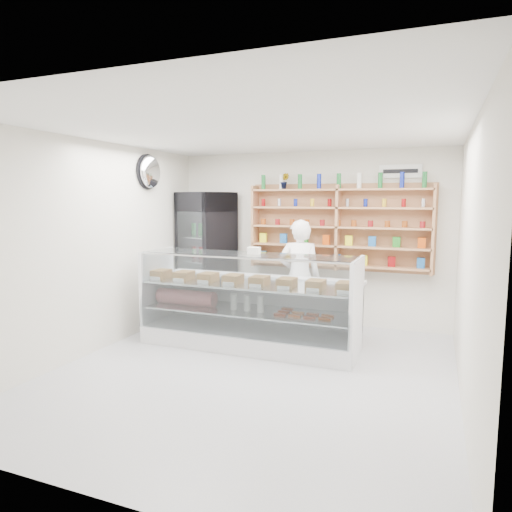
% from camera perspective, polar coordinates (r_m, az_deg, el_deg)
% --- Properties ---
extents(room, '(5.00, 5.00, 5.00)m').
position_cam_1_polar(room, '(5.20, -0.46, 0.13)').
color(room, '#B2B2B8').
rests_on(room, ground).
extents(display_counter, '(2.99, 0.89, 1.30)m').
position_cam_1_polar(display_counter, '(6.37, -0.89, -8.12)').
color(display_counter, white).
rests_on(display_counter, floor).
extents(shop_worker, '(0.71, 0.55, 1.73)m').
position_cam_1_polar(shop_worker, '(6.93, 5.44, -2.60)').
color(shop_worker, white).
rests_on(shop_worker, floor).
extents(drinks_cooler, '(0.98, 0.97, 2.15)m').
position_cam_1_polar(drinks_cooler, '(7.88, -6.18, 0.12)').
color(drinks_cooler, black).
rests_on(drinks_cooler, floor).
extents(wall_shelving, '(2.84, 0.28, 1.33)m').
position_cam_1_polar(wall_shelving, '(7.28, 10.19, 3.55)').
color(wall_shelving, '#B57955').
rests_on(wall_shelving, back_wall).
extents(potted_plant, '(0.17, 0.15, 0.26)m').
position_cam_1_polar(potted_plant, '(7.50, 3.59, 9.32)').
color(potted_plant, '#1E6626').
rests_on(potted_plant, wall_shelving).
extents(security_mirror, '(0.15, 0.50, 0.50)m').
position_cam_1_polar(security_mirror, '(7.27, -13.06, 10.22)').
color(security_mirror, silver).
rests_on(security_mirror, left_wall).
extents(wall_sign, '(0.62, 0.03, 0.20)m').
position_cam_1_polar(wall_sign, '(7.29, 17.61, 10.07)').
color(wall_sign, white).
rests_on(wall_sign, back_wall).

